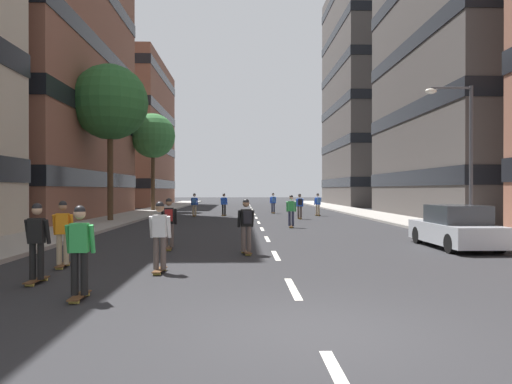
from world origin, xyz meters
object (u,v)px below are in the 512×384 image
Objects in this scene: parked_car_near at (456,228)px; skater_6 at (300,205)px; skater_3 at (273,202)px; skater_8 at (194,203)px; street_tree_mid at (110,103)px; skater_11 at (63,231)px; skater_9 at (291,210)px; skater_10 at (246,223)px; skater_4 at (37,239)px; skater_5 at (318,203)px; skater_1 at (80,248)px; streetlamp_right at (463,143)px; street_tree_near at (153,136)px; skater_2 at (160,233)px; skater_7 at (224,203)px; skater_0 at (169,220)px.

parked_car_near is 2.47× the size of skater_6.
skater_3 is 1.00× the size of skater_8.
skater_11 is at bearing -78.66° from street_tree_mid.
skater_6 and skater_9 have the same top height.
parked_car_near is 7.58m from skater_10.
parked_car_near is at bearing 26.51° from skater_4.
skater_3 is at bearing 129.07° from skater_5.
skater_9 is (5.74, 16.79, 0.00)m from skater_1.
streetlamp_right is 3.65× the size of skater_8.
street_tree_near is at bearing 105.79° from skater_10.
skater_11 is at bearing 162.06° from skater_2.
skater_6 is 7.57m from skater_9.
skater_7 is (0.65, 25.56, 0.00)m from skater_2.
skater_11 is at bearing -162.45° from parked_car_near.
street_tree_mid is 5.52× the size of skater_1.
skater_1 is (-0.56, -7.40, -0.03)m from skater_0.
skater_1 is 4.10m from skater_11.
skater_7 is at bearing 178.32° from skater_5.
skater_8 is (-13.35, 16.01, -3.12)m from streetlamp_right.
skater_5 is 1.00× the size of skater_10.
streetlamp_right is 3.65× the size of skater_11.
skater_5 is at bearing 2.94° from skater_8.
skater_8 is at bearing 53.30° from street_tree_mid.
skater_0 is 25.34m from skater_3.
skater_0 and skater_4 have the same top height.
skater_4 is (-2.03, -5.81, -0.03)m from skater_0.
skater_7 is 12.32m from skater_9.
skater_0 and skater_3 have the same top height.
skater_7 is 2.34m from skater_8.
skater_6 is (6.10, 21.38, 0.03)m from skater_2.
skater_3 is at bearing 42.59° from skater_7.
skater_0 is 21.05m from skater_7.
skater_2 is 22.23m from skater_6.
skater_7 is (3.14, 26.83, 0.00)m from skater_4.
skater_4 is at bearing -109.24° from skater_0.
skater_3 is 1.00× the size of skater_6.
skater_7 is (-5.44, 4.18, -0.03)m from skater_6.
parked_car_near is 22.64m from skater_7.
skater_4 is at bearing -153.04° from skater_2.
street_tree_near is 18.11m from skater_6.
streetlamp_right is 17.22m from skater_5.
skater_3 is at bearing 78.11° from skater_0.
skater_4 is (-12.10, -6.04, 0.29)m from parked_car_near.
skater_2 is at bearing -84.25° from skater_0.
skater_4 is at bearing -144.67° from streetlamp_right.
skater_9 is (10.98, -4.64, -6.57)m from street_tree_mid.
skater_8 is at bearing -162.39° from skater_7.
skater_1 is 29.61m from skater_5.
skater_4 is 1.00× the size of skater_6.
skater_6 is (7.11, 24.24, 0.03)m from skater_1.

